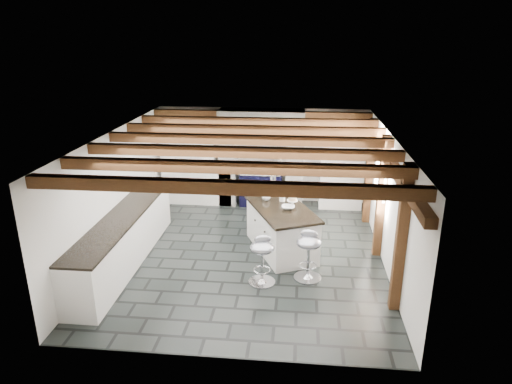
# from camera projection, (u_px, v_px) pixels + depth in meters

# --- Properties ---
(ground) EXTENTS (6.00, 6.00, 0.00)m
(ground) POSITION_uv_depth(u_px,v_px,m) (249.00, 253.00, 8.73)
(ground) COLOR black
(ground) RESTS_ON ground
(room_shell) EXTENTS (6.00, 6.03, 6.00)m
(room_shell) POSITION_uv_depth(u_px,v_px,m) (228.00, 177.00, 9.77)
(room_shell) COLOR white
(room_shell) RESTS_ON ground
(range_cooker) EXTENTS (1.00, 0.63, 0.99)m
(range_cooker) POSITION_uv_depth(u_px,v_px,m) (261.00, 186.00, 11.09)
(range_cooker) COLOR black
(range_cooker) RESTS_ON ground
(kitchen_island) EXTENTS (1.57, 2.00, 1.17)m
(kitchen_island) POSITION_uv_depth(u_px,v_px,m) (281.00, 228.00, 8.71)
(kitchen_island) COLOR white
(kitchen_island) RESTS_ON ground
(bar_stool_near) EXTENTS (0.50, 0.50, 0.87)m
(bar_stool_near) POSITION_uv_depth(u_px,v_px,m) (309.00, 250.00, 7.65)
(bar_stool_near) COLOR silver
(bar_stool_near) RESTS_ON ground
(bar_stool_far) EXTENTS (0.51, 0.51, 0.84)m
(bar_stool_far) POSITION_uv_depth(u_px,v_px,m) (262.00, 255.00, 7.53)
(bar_stool_far) COLOR silver
(bar_stool_far) RESTS_ON ground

